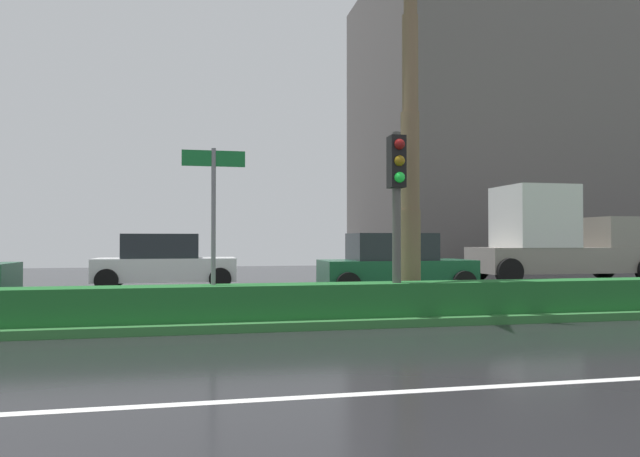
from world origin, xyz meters
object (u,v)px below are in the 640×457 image
Objects in this scene: traffic_signal_median_right at (397,189)px; street_name_sign at (213,209)px; box_truck_lead at (558,239)px; car_in_traffic_second at (165,262)px; car_in_traffic_third at (395,265)px.

traffic_signal_median_right reaches higher than street_name_sign.
street_name_sign is 0.47× the size of box_truck_lead.
car_in_traffic_second is at bearing 117.72° from traffic_signal_median_right.
traffic_signal_median_right reaches higher than box_truck_lead.
box_truck_lead is at bearing 22.76° from car_in_traffic_third.
car_in_traffic_third is (5.22, 5.39, -1.25)m from street_name_sign.
traffic_signal_median_right is 10.06m from car_in_traffic_second.
car_in_traffic_third is at bearing -157.24° from box_truck_lead.
traffic_signal_median_right is at bearing -136.70° from box_truck_lead.
car_in_traffic_third is (6.52, -3.17, 0.00)m from car_in_traffic_second.
traffic_signal_median_right is at bearing -62.28° from car_in_traffic_second.
box_truck_lead is (12.52, 8.45, -0.53)m from street_name_sign.
car_in_traffic_third is at bearing 45.94° from street_name_sign.
car_in_traffic_second is at bearing 98.69° from street_name_sign.
street_name_sign is (-3.31, 0.23, -0.39)m from traffic_signal_median_right.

